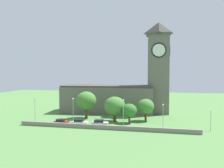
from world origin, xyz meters
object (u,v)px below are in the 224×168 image
(car_red, at_px, (61,122))
(streetlamp_central, at_px, (123,108))
(car_white, at_px, (80,122))
(streetlamp_west_mid, at_px, (73,107))
(tree_riverside_west, at_px, (86,101))
(tree_by_tower, at_px, (146,107))
(streetlamp_west_end, at_px, (35,106))
(car_silver, at_px, (100,123))
(streetlamp_east_end, at_px, (211,115))
(streetlamp_east_mid, at_px, (163,112))
(tree_churchyard, at_px, (129,110))
(tree_riverside_east, at_px, (115,106))
(church, at_px, (123,89))

(car_red, bearing_deg, streetlamp_central, 11.18)
(car_white, distance_m, streetlamp_central, 13.07)
(streetlamp_west_mid, distance_m, tree_riverside_west, 9.88)
(streetlamp_west_mid, height_order, tree_by_tower, streetlamp_west_mid)
(streetlamp_central, bearing_deg, streetlamp_west_end, -177.99)
(car_silver, height_order, streetlamp_east_end, streetlamp_east_end)
(car_silver, bearing_deg, streetlamp_west_mid, 174.54)
(streetlamp_east_mid, relative_size, tree_churchyard, 1.13)
(tree_by_tower, bearing_deg, car_red, -153.90)
(car_white, xyz_separation_m, streetlamp_west_end, (-15.14, 1.93, 4.04))
(streetlamp_west_mid, bearing_deg, tree_riverside_east, 30.48)
(car_silver, xyz_separation_m, tree_riverside_east, (2.74, 7.26, 3.79))
(streetlamp_east_end, distance_m, tree_riverside_west, 38.32)
(car_silver, bearing_deg, streetlamp_east_mid, 6.48)
(streetlamp_west_mid, relative_size, streetlamp_east_end, 1.29)
(streetlamp_east_end, height_order, tree_riverside_west, tree_riverside_west)
(streetlamp_east_mid, height_order, tree_churchyard, streetlamp_east_mid)
(tree_riverside_east, bearing_deg, church, 92.06)
(streetlamp_east_mid, height_order, tree_riverside_west, tree_riverside_west)
(streetlamp_west_mid, height_order, tree_riverside_east, streetlamp_west_mid)
(streetlamp_west_mid, height_order, tree_riverside_west, tree_riverside_west)
(car_red, relative_size, tree_by_tower, 0.64)
(car_silver, bearing_deg, streetlamp_central, 21.58)
(car_white, height_order, tree_riverside_west, tree_riverside_west)
(church, distance_m, tree_by_tower, 17.98)
(car_white, height_order, streetlamp_west_end, streetlamp_west_end)
(church, height_order, streetlamp_central, church)
(streetlamp_west_end, distance_m, streetlamp_central, 27.25)
(car_red, distance_m, tree_churchyard, 20.14)
(streetlamp_east_mid, xyz_separation_m, streetlamp_east_end, (12.14, -0.95, -0.35))
(tree_by_tower, relative_size, tree_churchyard, 1.18)
(car_silver, height_order, streetlamp_west_mid, streetlamp_west_mid)
(streetlamp_central, height_order, streetlamp_east_mid, streetlamp_central)
(church, bearing_deg, tree_riverside_west, -124.18)
(streetlamp_central, distance_m, streetlamp_east_mid, 11.11)
(streetlamp_central, distance_m, tree_riverside_west, 16.06)
(streetlamp_central, xyz_separation_m, tree_by_tower, (5.64, 7.87, -0.47))
(church, relative_size, tree_riverside_west, 4.62)
(car_silver, xyz_separation_m, streetlamp_east_mid, (17.37, 1.97, 3.50))
(church, distance_m, streetlamp_east_end, 36.59)
(car_silver, height_order, tree_churchyard, tree_churchyard)
(tree_riverside_west, bearing_deg, tree_riverside_east, -18.10)
(tree_by_tower, distance_m, tree_churchyard, 6.28)
(streetlamp_west_end, relative_size, streetlamp_central, 1.00)
(church, xyz_separation_m, tree_churchyard, (5.38, -18.84, -4.92))
(car_white, relative_size, streetlamp_central, 0.61)
(church, xyz_separation_m, streetlamp_east_end, (27.41, -23.80, -4.64))
(car_white, relative_size, tree_by_tower, 0.67)
(streetlamp_east_end, bearing_deg, church, 139.03)
(streetlamp_east_end, relative_size, tree_riverside_east, 0.78)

